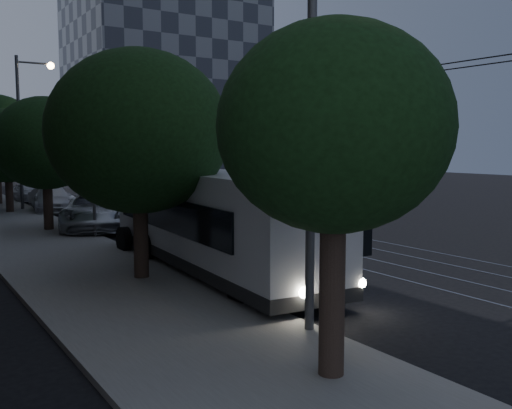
{
  "coord_description": "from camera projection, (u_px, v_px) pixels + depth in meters",
  "views": [
    {
      "loc": [
        -12.73,
        -14.44,
        4.07
      ],
      "look_at": [
        -1.35,
        3.19,
        1.91
      ],
      "focal_mm": 40.0,
      "sensor_mm": 36.0,
      "label": 1
    }
  ],
  "objects": [
    {
      "name": "sidewalk",
      "position": [
        2.0,
        217.0,
        32.01
      ],
      "size": [
        5.0,
        90.0,
        0.15
      ],
      "primitive_type": "cube",
      "color": "gray",
      "rests_on": "ground"
    },
    {
      "name": "pickup_silver",
      "position": [
        97.0,
        211.0,
        27.72
      ],
      "size": [
        5.22,
        7.33,
        1.86
      ],
      "primitive_type": "imported",
      "rotation": [
        0.0,
        0.0,
        -0.36
      ],
      "color": "#B7BBC0",
      "rests_on": "ground"
    },
    {
      "name": "overhead_wires",
      "position": [
        46.0,
        156.0,
        33.03
      ],
      "size": [
        2.23,
        90.0,
        6.0
      ],
      "color": "black",
      "rests_on": "ground"
    },
    {
      "name": "car_white_a",
      "position": [
        105.0,
        205.0,
        31.63
      ],
      "size": [
        1.99,
        4.7,
        1.59
      ],
      "primitive_type": "imported",
      "rotation": [
        0.0,
        0.0,
        -0.03
      ],
      "color": "silver",
      "rests_on": "ground"
    },
    {
      "name": "ground",
      "position": [
        340.0,
        266.0,
        19.35
      ],
      "size": [
        120.0,
        120.0,
        0.0
      ],
      "primitive_type": "plane",
      "color": "black",
      "rests_on": "ground"
    },
    {
      "name": "trolleybus",
      "position": [
        208.0,
        218.0,
        18.49
      ],
      "size": [
        3.49,
        12.61,
        5.63
      ],
      "rotation": [
        0.0,
        0.0,
        -0.07
      ],
      "color": "#BBBABD",
      "rests_on": "ground"
    },
    {
      "name": "car_white_d",
      "position": [
        27.0,
        192.0,
        41.7
      ],
      "size": [
        1.73,
        4.12,
        1.39
      ],
      "primitive_type": "imported",
      "rotation": [
        0.0,
        0.0,
        -0.02
      ],
      "color": "silver",
      "rests_on": "ground"
    },
    {
      "name": "tree_2",
      "position": [
        46.0,
        143.0,
        26.5
      ],
      "size": [
        4.81,
        4.81,
        6.36
      ],
      "color": "black",
      "rests_on": "ground"
    },
    {
      "name": "streetlamp_near",
      "position": [
        327.0,
        65.0,
        11.9
      ],
      "size": [
        2.31,
        0.44,
        9.49
      ],
      "color": "#4E4E50",
      "rests_on": "ground"
    },
    {
      "name": "tree_1",
      "position": [
        139.0,
        132.0,
        16.69
      ],
      "size": [
        5.35,
        5.35,
        6.9
      ],
      "color": "black",
      "rests_on": "ground"
    },
    {
      "name": "car_white_b",
      "position": [
        52.0,
        199.0,
        35.22
      ],
      "size": [
        3.08,
        5.63,
        1.55
      ],
      "primitive_type": "imported",
      "rotation": [
        0.0,
        0.0,
        -0.18
      ],
      "color": "silver",
      "rests_on": "ground"
    },
    {
      "name": "tree_3",
      "position": [
        7.0,
        146.0,
        33.69
      ],
      "size": [
        4.87,
        4.87,
        6.28
      ],
      "color": "black",
      "rests_on": "ground"
    },
    {
      "name": "streetlamp_far",
      "position": [
        26.0,
        118.0,
        35.25
      ],
      "size": [
        2.33,
        0.44,
        9.56
      ],
      "color": "#4E4E50",
      "rests_on": "ground"
    },
    {
      "name": "car_white_c",
      "position": [
        52.0,
        198.0,
        37.75
      ],
      "size": [
        2.36,
        4.21,
        1.31
      ],
      "primitive_type": "imported",
      "rotation": [
        0.0,
        0.0,
        0.26
      ],
      "color": "silver",
      "rests_on": "ground"
    },
    {
      "name": "building_distant_right",
      "position": [
        165.0,
        84.0,
        73.8
      ],
      "size": [
        22.0,
        18.0,
        24.0
      ],
      "primitive_type": "cube",
      "color": "#353943",
      "rests_on": "ground"
    },
    {
      "name": "tram_rails",
      "position": [
        166.0,
        208.0,
        37.42
      ],
      "size": [
        4.52,
        90.0,
        0.02
      ],
      "color": "#9A9AA2",
      "rests_on": "ground"
    },
    {
      "name": "tree_0",
      "position": [
        334.0,
        129.0,
        9.41
      ],
      "size": [
        3.92,
        3.92,
        6.14
      ],
      "color": "black",
      "rests_on": "ground"
    }
  ]
}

